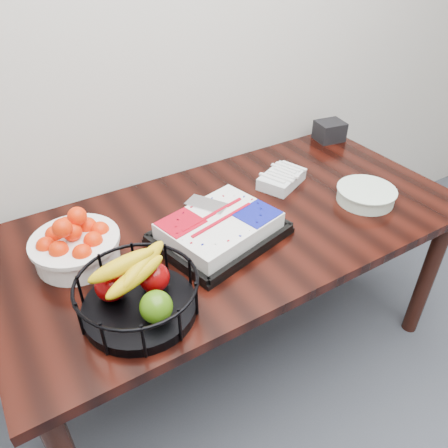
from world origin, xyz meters
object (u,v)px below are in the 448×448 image
tangerine_bowl (75,241)px  plate_stack (366,195)px  cake_tray (220,229)px  fruit_basket (138,293)px  table (235,238)px  napkin_box (330,131)px

tangerine_bowl → plate_stack: (1.10, -0.25, -0.05)m
cake_tray → tangerine_bowl: tangerine_bowl is taller
tangerine_bowl → fruit_basket: 0.34m
cake_tray → tangerine_bowl: (-0.47, 0.15, 0.04)m
table → tangerine_bowl: tangerine_bowl is taller
table → napkin_box: (0.80, 0.35, 0.13)m
table → plate_stack: bearing=-17.6°
fruit_basket → table: bearing=26.4°
plate_stack → table: bearing=162.4°
plate_stack → napkin_box: (0.28, 0.52, 0.02)m
cake_tray → plate_stack: 0.64m
table → plate_stack: (0.52, -0.17, 0.12)m
cake_tray → tangerine_bowl: 0.49m
fruit_basket → napkin_box: fruit_basket is taller
plate_stack → napkin_box: napkin_box is taller
cake_tray → fruit_basket: (-0.39, -0.18, 0.04)m
plate_stack → cake_tray: bearing=170.8°
tangerine_bowl → fruit_basket: bearing=-75.7°
cake_tray → napkin_box: napkin_box is taller
tangerine_bowl → napkin_box: 1.41m
table → plate_stack: size_ratio=7.58×
fruit_basket → napkin_box: size_ratio=2.64×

